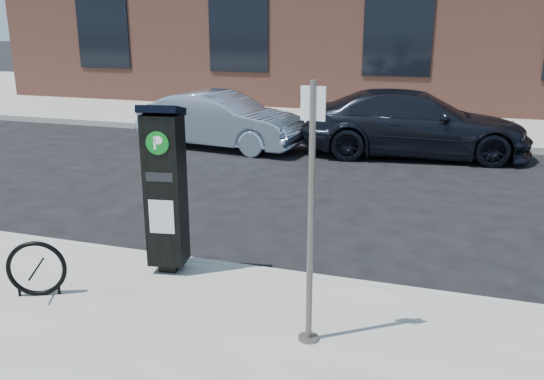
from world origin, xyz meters
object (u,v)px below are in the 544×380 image
at_px(parking_kiosk, 165,187).
at_px(sign_pole, 311,219).
at_px(bike_rack, 37,269).
at_px(car_silver, 220,120).
at_px(car_dark, 414,123).

height_order(parking_kiosk, sign_pole, sign_pole).
bearing_deg(bike_rack, car_silver, 74.57).
bearing_deg(sign_pole, parking_kiosk, 152.86).
distance_m(parking_kiosk, bike_rack, 1.55).
distance_m(sign_pole, bike_rack, 2.99).
xyz_separation_m(bike_rack, car_dark, (3.07, 8.41, 0.26)).
height_order(bike_rack, car_dark, car_dark).
bearing_deg(sign_pole, car_dark, 88.56).
xyz_separation_m(parking_kiosk, bike_rack, (-0.98, -0.99, -0.68)).
bearing_deg(bike_rack, car_dark, 45.26).
distance_m(bike_rack, car_silver, 7.94).
bearing_deg(bike_rack, sign_pole, -24.13).
distance_m(parking_kiosk, car_silver, 7.22).
bearing_deg(car_dark, parking_kiosk, 156.85).
height_order(parking_kiosk, car_dark, parking_kiosk).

